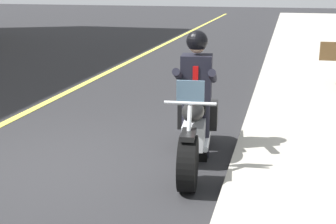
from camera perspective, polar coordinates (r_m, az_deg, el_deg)
The scene contains 3 objects.
ground_plane at distance 6.01m, azimuth -12.05°, elevation -7.05°, with size 80.00×80.00×0.00m, color #28282B.
motorcycle_main at distance 5.94m, azimuth 3.38°, elevation -2.32°, with size 2.22×0.75×1.26m.
rider_main at distance 5.97m, azimuth 3.60°, elevation 3.57°, with size 0.67×0.60×1.74m.
Camera 1 is at (4.91, 2.57, 2.33)m, focal length 48.10 mm.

